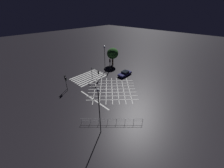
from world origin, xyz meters
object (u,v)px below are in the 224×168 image
at_px(traffic_light_se_cross, 66,79).
at_px(street_lamp_west, 105,52).
at_px(street_tree_far, 112,54).
at_px(waiting_car, 125,73).
at_px(traffic_light_sw_main, 110,62).
at_px(street_lamp_east, 99,107).
at_px(traffic_light_se_main, 66,81).
at_px(traffic_light_median_south, 96,72).
at_px(street_tree_near, 113,53).
at_px(traffic_light_sw_cross, 110,62).

bearing_deg(traffic_light_se_cross, street_lamp_west, 90.73).
bearing_deg(street_tree_far, waiting_car, 67.85).
height_order(traffic_light_sw_main, street_lamp_west, street_lamp_west).
bearing_deg(waiting_car, street_lamp_east, 27.87).
bearing_deg(traffic_light_se_main, waiting_car, -17.80).
bearing_deg(street_lamp_east, street_tree_far, -140.22).
bearing_deg(traffic_light_median_south, street_tree_near, 111.30).
relative_size(traffic_light_se_cross, traffic_light_median_south, 1.06).
bearing_deg(street_lamp_east, street_lamp_west, -135.51).
bearing_deg(waiting_car, traffic_light_sw_main, -86.17).
distance_m(traffic_light_se_cross, street_tree_far, 18.64).
height_order(traffic_light_median_south, street_lamp_west, street_lamp_west).
xyz_separation_m(traffic_light_sw_cross, street_lamp_west, (1.51, -0.50, 3.30)).
relative_size(traffic_light_sw_main, street_tree_near, 0.62).
height_order(traffic_light_se_main, street_tree_near, street_tree_near).
height_order(traffic_light_sw_main, traffic_light_sw_cross, traffic_light_sw_cross).
bearing_deg(traffic_light_sw_main, street_tree_near, -148.33).
relative_size(traffic_light_sw_cross, street_tree_far, 0.70).
xyz_separation_m(traffic_light_se_main, street_lamp_west, (-12.83, -0.73, 3.57)).
bearing_deg(street_tree_near, traffic_light_se_main, 8.70).
relative_size(traffic_light_median_south, street_lamp_west, 0.44).
height_order(traffic_light_sw_cross, street_lamp_west, street_lamp_west).
bearing_deg(traffic_light_se_cross, traffic_light_sw_cross, 88.62).
bearing_deg(traffic_light_se_main, street_lamp_west, 3.27).
height_order(traffic_light_se_cross, street_tree_far, street_tree_far).
height_order(traffic_light_sw_cross, street_tree_far, street_tree_far).
bearing_deg(traffic_light_sw_cross, traffic_light_sw_main, 123.02).
xyz_separation_m(traffic_light_se_main, street_tree_far, (-18.61, -3.25, 1.33)).
bearing_deg(street_lamp_east, street_tree_near, -140.78).
distance_m(traffic_light_se_main, traffic_light_sw_main, 14.93).
relative_size(street_lamp_west, street_tree_far, 1.39).
relative_size(traffic_light_se_cross, waiting_car, 0.83).
distance_m(traffic_light_median_south, traffic_light_sw_cross, 7.13).
relative_size(traffic_light_sw_main, traffic_light_sw_cross, 0.92).
relative_size(street_tree_near, waiting_car, 1.34).
xyz_separation_m(street_lamp_east, street_tree_far, (-21.09, -17.55, -1.20)).
bearing_deg(waiting_car, street_tree_far, -112.15).
xyz_separation_m(traffic_light_se_cross, waiting_car, (-15.07, 5.48, -1.99)).
xyz_separation_m(traffic_light_median_south, street_tree_near, (-11.10, -4.33, 1.54)).
distance_m(traffic_light_se_main, street_tree_near, 18.80).
xyz_separation_m(traffic_light_se_cross, traffic_light_sw_cross, (-14.12, 0.34, 0.24)).
relative_size(traffic_light_se_cross, traffic_light_sw_cross, 0.91).
xyz_separation_m(street_tree_far, waiting_car, (3.32, 8.16, -3.28)).
distance_m(traffic_light_sw_cross, street_lamp_west, 3.66).
distance_m(traffic_light_median_south, street_lamp_east, 16.39).
height_order(traffic_light_sw_main, street_tree_far, street_tree_far).
bearing_deg(street_lamp_west, street_tree_far, -156.46).
distance_m(traffic_light_se_main, traffic_light_sw_cross, 14.34).
bearing_deg(waiting_car, street_tree_near, -112.68).
distance_m(street_lamp_west, street_tree_far, 6.69).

